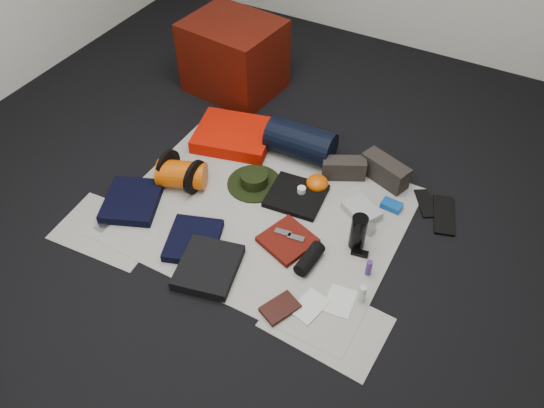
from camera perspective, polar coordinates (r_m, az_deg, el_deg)
The scene contains 37 objects.
floor at distance 3.15m, azimuth -1.11°, elevation -0.96°, with size 4.50×4.50×0.02m, color black.
newspaper_mat at distance 3.14m, azimuth -1.11°, elevation -0.80°, with size 1.60×1.30×0.01m, color beige.
newspaper_sheet_front_left at distance 3.18m, azimuth -17.17°, elevation -2.70°, with size 0.58×0.40×0.00m, color beige.
newspaper_sheet_front_right at distance 2.70m, azimuth 5.86°, elevation -12.56°, with size 0.58×0.40×0.00m, color beige.
red_cabinet at distance 4.00m, azimuth -4.13°, elevation 15.55°, with size 0.63×0.53×0.53m, color #4C0E05.
sleeping_pad at distance 3.59m, azimuth -4.09°, elevation 7.38°, with size 0.50×0.41×0.09m, color red.
stuff_sack at distance 3.28m, azimuth -9.67°, elevation 3.16°, with size 0.17×0.17×0.29m, color #CA4A03.
sack_strap_left at distance 3.32m, azimuth -11.12°, elevation 3.99°, with size 0.22×0.22×0.03m, color black.
sack_strap_right at distance 3.22m, azimuth -8.28°, elevation 2.88°, with size 0.22×0.22×0.03m, color black.
navy_duffel at distance 3.43m, azimuth 3.09°, elevation 6.72°, with size 0.23×0.23×0.44m, color black.
boonie_brim at distance 3.30m, azimuth -1.91°, elevation 2.23°, with size 0.34×0.34×0.01m, color black.
boonie_crown at distance 3.27m, azimuth -1.92°, elevation 2.76°, with size 0.17×0.17×0.07m, color black.
hiking_boot_left at distance 3.34m, azimuth 7.74°, elevation 3.84°, with size 0.27×0.10×0.13m, color #2C2622.
hiking_boot_right at distance 3.35m, azimuth 12.07°, elevation 3.51°, with size 0.31×0.11×0.15m, color #2C2622.
flip_flop_left at distance 3.31m, azimuth 16.16°, elevation 0.06°, with size 0.09×0.23×0.01m, color black.
flip_flop_right at distance 3.27m, azimuth 17.98°, elevation -1.13°, with size 0.11×0.31×0.02m, color black.
trousers_navy_a at distance 3.26m, azimuth -14.82°, elevation 0.31°, with size 0.31×0.35×0.06m, color black.
trousers_navy_b at distance 2.99m, azimuth -8.45°, elevation -3.87°, with size 0.28×0.32×0.05m, color black.
trousers_charcoal at distance 2.86m, azimuth -6.85°, elevation -6.72°, with size 0.30×0.35×0.05m, color black.
black_tshirt at distance 3.20m, azimuth 2.61°, elevation 0.89°, with size 0.33×0.31×0.03m, color black.
red_shirt at distance 2.97m, azimuth 1.69°, elevation -3.93°, with size 0.26×0.26×0.03m, color #561009.
orange_stuff_sack at distance 3.25m, azimuth 4.89°, elevation 2.26°, with size 0.14×0.14×0.09m, color #CA4A03.
first_aid_pouch at distance 3.15m, azimuth 9.61°, elevation -0.69°, with size 0.21×0.15×0.05m, color #99A198.
water_bottle at distance 2.92m, azimuth 9.25°, elevation -3.00°, with size 0.09×0.09×0.22m, color black.
speaker at distance 2.86m, azimuth 4.05°, elevation -5.89°, with size 0.08×0.08×0.21m, color black.
compact_camera at distance 3.07m, azimuth 9.95°, elevation -2.43°, with size 0.11×0.07×0.04m, color #B0B0B5.
cyan_case at distance 3.22m, azimuth 12.73°, elevation -0.15°, with size 0.12×0.08×0.04m, color #0F4693.
toiletry_purple at distance 2.85m, azimuth 10.37°, elevation -6.76°, with size 0.03×0.03×0.10m, color #4D2475.
toiletry_clear at distance 2.74m, azimuth 9.66°, elevation -9.49°, with size 0.04×0.04×0.11m, color silver.
paperback_book at distance 2.71m, azimuth 0.87°, elevation -11.13°, with size 0.12×0.19×0.03m, color black.
map_booklet at distance 2.73m, azimuth 4.06°, elevation -10.91°, with size 0.13×0.19×0.01m, color silver.
map_printout at distance 2.76m, azimuth 7.32°, elevation -10.34°, with size 0.14×0.18×0.01m, color silver.
sunglasses at distance 2.95m, azimuth 9.41°, elevation -5.23°, with size 0.10×0.04×0.02m, color black.
key_cluster at distance 3.20m, azimuth -17.84°, elevation -2.38°, with size 0.06×0.06×0.01m, color #B0B0B5.
tape_roll at distance 3.19m, azimuth 3.20°, elevation 1.53°, with size 0.05×0.05×0.04m, color silver.
energy_bar_a at distance 2.97m, azimuth 1.20°, elevation -3.09°, with size 0.10×0.04×0.01m, color #B0B0B5.
energy_bar_b at distance 2.95m, azimuth 2.57°, elevation -3.65°, with size 0.10×0.04×0.01m, color #B0B0B5.
Camera 1 is at (1.08, -1.85, 2.30)m, focal length 35.00 mm.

